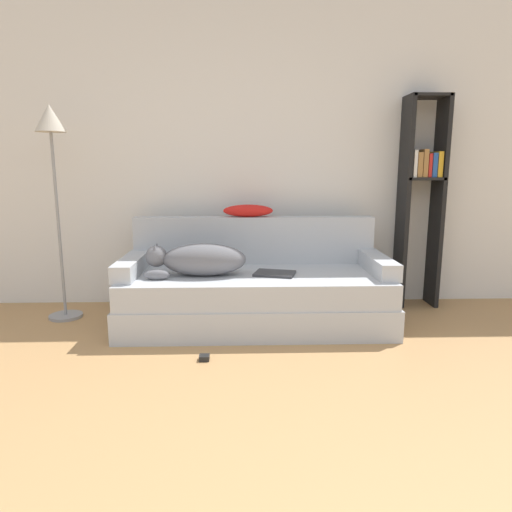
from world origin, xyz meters
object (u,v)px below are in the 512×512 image
Objects in this scene: laptop at (275,273)px; bookshelf at (422,191)px; couch at (256,299)px; dog at (199,260)px; throw_pillow at (248,211)px; floor_lamp at (52,152)px; power_adapter at (204,358)px.

bookshelf is (1.31, 0.56, 0.60)m from laptop.
couch is 0.55m from dog.
throw_pillow is at bearing 128.42° from laptop.
laptop is at bearing -26.80° from couch.
bookshelf is 1.07× the size of floor_lamp.
dog is at bearing -163.62° from laptop.
bookshelf is (1.89, 0.57, 0.48)m from dog.
power_adapter is (-1.81, -1.18, -1.01)m from bookshelf.
power_adapter is at bearing -117.14° from couch.
power_adapter is (0.08, -0.61, -0.52)m from dog.
floor_lamp is (-1.57, 0.21, 1.13)m from couch.
floor_lamp is at bearing 165.59° from dog.
floor_lamp is at bearing 172.32° from couch.
throw_pillow is at bearing 51.23° from dog.
laptop is 5.33× the size of power_adapter.
bookshelf is 3.05m from floor_lamp.
bookshelf reaches higher than laptop.
couch is at bearing -82.47° from throw_pillow.
dog reaches higher than laptop.
throw_pillow is 0.23× the size of bookshelf.
dog is 1.79× the size of throw_pillow.
bookshelf is at bearing 16.84° from dog.
dog is 2.03m from bookshelf.
dog is at bearing -169.27° from couch.
couch is at bearing 10.73° from dog.
throw_pillow is at bearing -176.17° from bookshelf.
floor_lamp is (-1.14, 0.29, 0.80)m from dog.
floor_lamp is (-3.02, -0.28, 0.32)m from bookshelf.
bookshelf reaches higher than dog.
floor_lamp reaches higher than laptop.
laptop is 0.66m from throw_pillow.
power_adapter is (-0.50, -0.61, -0.41)m from laptop.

